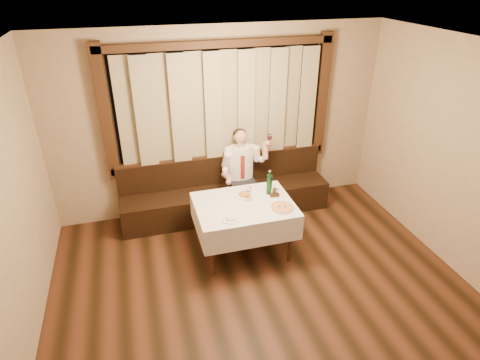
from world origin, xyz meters
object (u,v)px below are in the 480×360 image
object	(u,v)px
pizza	(282,207)
green_bottle	(269,184)
banquette	(226,195)
pasta_red	(245,193)
pasta_cream	(231,217)
seated_man	(242,167)
dining_table	(244,210)
cruet_caddy	(275,193)

from	to	relation	value
pizza	green_bottle	world-z (taller)	green_bottle
pizza	green_bottle	bearing A→B (deg)	95.23
banquette	pasta_red	xyz separation A→B (m)	(0.07, -0.83, 0.48)
pasta_cream	seated_man	bearing A→B (deg)	68.28
dining_table	cruet_caddy	distance (m)	0.47
dining_table	green_bottle	bearing A→B (deg)	21.59
pizza	green_bottle	xyz separation A→B (m)	(-0.04, 0.40, 0.13)
pasta_cream	seated_man	xyz separation A→B (m)	(0.49, 1.24, 0.02)
pasta_cream	cruet_caddy	distance (m)	0.79
cruet_caddy	seated_man	xyz separation A→B (m)	(-0.20, 0.86, 0.00)
dining_table	pasta_cream	bearing A→B (deg)	-129.65
dining_table	pasta_red	xyz separation A→B (m)	(0.07, 0.19, 0.14)
banquette	pasta_cream	size ratio (longest dim) A/B	13.64
seated_man	banquette	bearing A→B (deg)	159.72
pizza	seated_man	bearing A→B (deg)	99.25
pasta_cream	cruet_caddy	bearing A→B (deg)	28.45
banquette	pizza	bearing A→B (deg)	-71.15
banquette	seated_man	xyz separation A→B (m)	(0.24, -0.09, 0.50)
banquette	seated_man	world-z (taller)	seated_man
pasta_red	pizza	bearing A→B (deg)	-49.73
banquette	pasta_cream	distance (m)	1.44
pizza	green_bottle	distance (m)	0.42
dining_table	seated_man	xyz separation A→B (m)	(0.24, 0.93, 0.15)
pasta_red	pasta_cream	distance (m)	0.59
pasta_red	dining_table	bearing A→B (deg)	-108.75
seated_man	dining_table	bearing A→B (deg)	-104.40
dining_table	seated_man	distance (m)	0.98
banquette	pasta_cream	world-z (taller)	banquette
banquette	pizza	distance (m)	1.41
pasta_cream	pizza	bearing A→B (deg)	5.62
green_bottle	seated_man	xyz separation A→B (m)	(-0.16, 0.78, -0.10)
pasta_cream	dining_table	bearing A→B (deg)	50.35
green_bottle	cruet_caddy	distance (m)	0.14
pasta_cream	pasta_red	bearing A→B (deg)	57.36
pasta_red	seated_man	xyz separation A→B (m)	(0.17, 0.74, 0.01)
dining_table	pasta_red	bearing A→B (deg)	71.25
banquette	green_bottle	distance (m)	1.12
pizza	pasta_red	bearing A→B (deg)	130.27
cruet_caddy	seated_man	bearing A→B (deg)	108.56
cruet_caddy	pasta_cream	bearing A→B (deg)	-146.18
pizza	pasta_red	xyz separation A→B (m)	(-0.37, 0.43, 0.02)
banquette	dining_table	xyz separation A→B (m)	(0.00, -1.02, 0.34)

